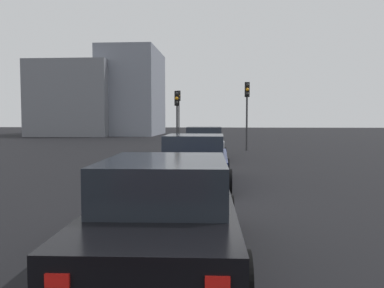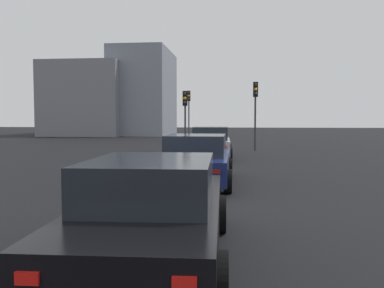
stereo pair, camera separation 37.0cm
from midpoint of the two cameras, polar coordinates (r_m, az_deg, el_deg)
name	(u,v)px [view 1 (the left image)]	position (r m, az deg, el deg)	size (l,w,h in m)	color
ground_plane	(193,206)	(9.71, -1.02, -8.71)	(160.00, 160.00, 0.20)	black
car_silver_lead	(204,143)	(20.09, 1.17, 0.12)	(4.41, 2.19, 1.56)	#A8AAB2
car_navy_second	(195,160)	(12.17, -0.43, -2.27)	(4.74, 2.13, 1.49)	#141E4C
car_black_third	(167,211)	(5.64, -5.45, -9.39)	(4.82, 2.11, 1.44)	black
traffic_light_near_left	(247,102)	(25.13, 7.30, 5.92)	(0.32, 0.29, 4.18)	#2D2D30
traffic_light_near_right	(177,108)	(24.89, -2.55, 5.12)	(0.32, 0.28, 3.64)	#2D2D30
traffic_light_far_left	(179,105)	(35.73, -2.15, 5.48)	(0.32, 0.29, 4.40)	#2D2D30
building_facade_left	(133,93)	(50.05, -8.48, 7.08)	(10.91, 6.36, 10.10)	gray
building_facade_center	(87,101)	(52.33, -14.76, 5.86)	(15.43, 9.00, 8.30)	slate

